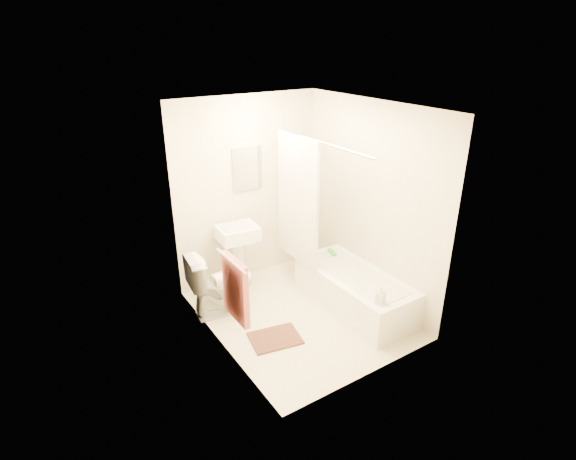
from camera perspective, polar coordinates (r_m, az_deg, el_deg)
floor at (r=5.40m, az=1.47°, el=-10.67°), size 2.40×2.40×0.00m
ceiling at (r=4.50m, az=1.80°, el=15.42°), size 2.40×2.40×0.00m
wall_back at (r=5.79m, az=-5.14°, el=4.99°), size 2.00×0.02×2.40m
wall_left at (r=4.38m, az=-9.23°, el=-1.57°), size 0.02×2.40×2.40m
wall_right at (r=5.42m, az=10.38°, el=3.36°), size 0.02×2.40×2.40m
mirror at (r=5.68m, az=-5.16°, el=7.80°), size 0.40×0.03×0.55m
curtain_rod at (r=4.83m, az=4.03°, el=11.11°), size 0.03×1.70×0.03m
shower_curtain at (r=5.36m, az=1.24°, el=3.76°), size 0.04×0.80×1.55m
towel_bar at (r=4.24m, az=-7.25°, el=-3.89°), size 0.02×0.60×0.02m
towel at (r=4.40m, az=-6.68°, el=-7.49°), size 0.06×0.45×0.66m
toilet_paper at (r=4.74m, az=-8.67°, el=-6.33°), size 0.11×0.12×0.12m
toilet at (r=5.32m, az=-8.47°, el=-6.73°), size 0.81×0.52×0.76m
sink at (r=5.74m, az=-6.34°, el=-3.13°), size 0.51×0.42×0.94m
bathtub at (r=5.50m, az=8.44°, el=-7.56°), size 0.68×1.55×0.44m
bath_mat at (r=5.02m, az=-1.64°, el=-13.56°), size 0.60×0.50×0.02m
soap_bottle at (r=4.84m, az=11.69°, el=-8.15°), size 0.12×0.12×0.20m
scrub_brush at (r=5.82m, az=5.61°, el=-2.87°), size 0.10×0.19×0.04m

